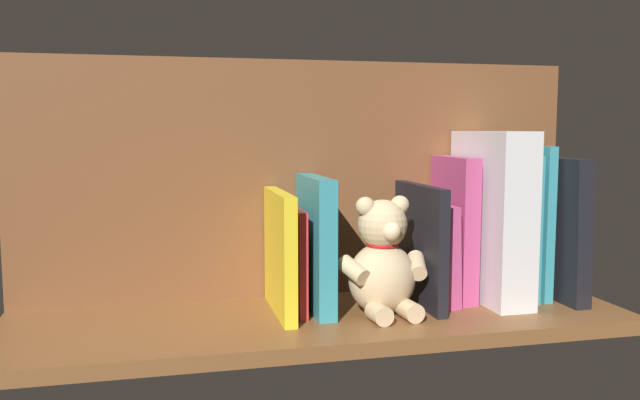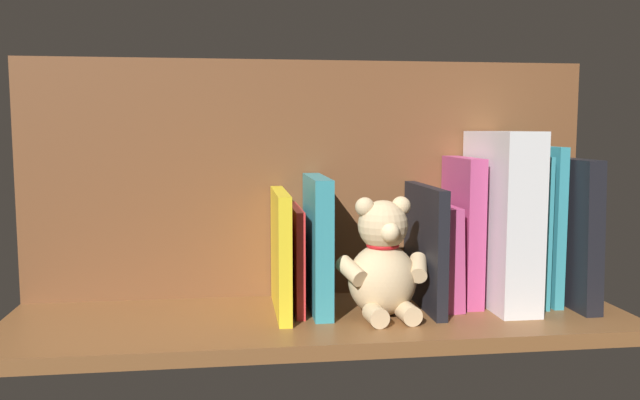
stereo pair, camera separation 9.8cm
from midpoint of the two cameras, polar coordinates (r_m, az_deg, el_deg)
The scene contains 13 objects.
ground_plane at distance 102.17cm, azimuth 2.80°, elevation -10.45°, with size 94.51×29.71×2.20cm, color brown.
shelf_back_panel at distance 110.62cm, azimuth 1.68°, elevation 1.83°, with size 94.51×1.50×39.45cm, color brown.
book_0 at distance 115.23cm, azimuth 22.79°, elevation -2.47°, with size 2.73×19.21×23.50cm, color black.
book_1 at distance 115.54cm, azimuth 20.94°, elevation -1.91°, with size 1.56×14.72×25.35cm, color teal.
book_2 at distance 114.21cm, azimuth 19.76°, elevation -2.33°, with size 2.08×15.07×23.88cm, color teal.
dictionary_thick_white at distance 109.87cm, azimuth 17.95°, elevation -1.56°, with size 6.21×18.96×27.78cm, color silver.
book_3 at distance 110.41cm, azimuth 14.77°, elevation -2.53°, with size 2.79×13.75×23.58cm, color #B23F72.
book_4 at distance 109.12cm, azimuth 12.99°, elevation -4.58°, with size 2.94×14.92×16.11cm, color #B23F72.
book_5 at distance 105.92cm, azimuth 11.74°, elevation -3.99°, with size 1.73×18.85×19.31cm, color black.
teddy_bear at distance 99.77cm, azimuth 8.34°, elevation -5.55°, with size 14.63×12.16×18.09cm.
book_6 at distance 102.37cm, azimuth 2.36°, elevation -3.79°, with size 2.77×16.83×20.83cm, color teal.
book_7 at distance 103.18cm, azimuth 0.65°, elevation -5.05°, with size 1.31×15.13×16.05cm, color red.
book_8 at distance 100.96cm, azimuth -0.64°, elevation -4.53°, with size 1.93×18.48×18.72cm, color yellow.
Camera 2 is at (13.09, 97.12, 28.22)cm, focal length 36.85 mm.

